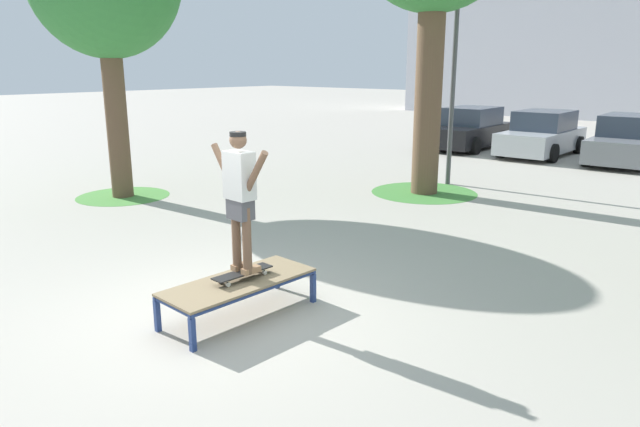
% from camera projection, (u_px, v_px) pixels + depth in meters
% --- Properties ---
extents(ground_plane, '(120.00, 120.00, 0.00)m').
position_uv_depth(ground_plane, '(223.00, 313.00, 7.12)').
color(ground_plane, '#B2AA9E').
extents(skate_box, '(0.86, 1.94, 0.46)m').
position_uv_depth(skate_box, '(239.00, 284.00, 6.95)').
color(skate_box, navy).
rests_on(skate_box, ground).
extents(skateboard, '(0.25, 0.81, 0.09)m').
position_uv_depth(skateboard, '(243.00, 273.00, 6.96)').
color(skateboard, black).
rests_on(skateboard, skate_box).
extents(skater, '(1.00, 0.30, 1.69)m').
position_uv_depth(skater, '(240.00, 193.00, 6.72)').
color(skater, brown).
rests_on(skater, skateboard).
extents(grass_patch_near_left, '(2.12, 2.12, 0.01)m').
position_uv_depth(grass_patch_near_left, '(123.00, 196.00, 13.51)').
color(grass_patch_near_left, '#519342').
rests_on(grass_patch_near_left, ground).
extents(grass_patch_mid_back, '(2.52, 2.52, 0.01)m').
position_uv_depth(grass_patch_mid_back, '(424.00, 192.00, 13.90)').
color(grass_patch_mid_back, '#47893D').
rests_on(grass_patch_mid_back, ground).
extents(car_black, '(2.00, 4.24, 1.50)m').
position_uv_depth(car_black, '(470.00, 129.00, 21.24)').
color(car_black, black).
rests_on(car_black, ground).
extents(car_silver, '(1.96, 4.22, 1.50)m').
position_uv_depth(car_silver, '(542.00, 135.00, 19.55)').
color(car_silver, '#B7BABF').
rests_on(car_silver, ground).
extents(car_grey, '(2.06, 4.27, 1.50)m').
position_uv_depth(car_grey, '(628.00, 141.00, 17.91)').
color(car_grey, slate).
rests_on(car_grey, ground).
extents(light_post, '(0.36, 0.36, 5.83)m').
position_uv_depth(light_post, '(456.00, 29.00, 13.96)').
color(light_post, '#4C4C51').
rests_on(light_post, ground).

